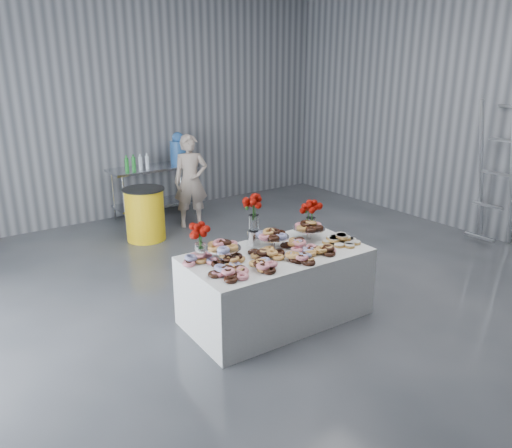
{
  "coord_description": "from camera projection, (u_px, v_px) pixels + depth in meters",
  "views": [
    {
      "loc": [
        -3.28,
        -3.8,
        2.65
      ],
      "look_at": [
        -0.3,
        0.33,
        0.97
      ],
      "focal_mm": 35.0,
      "sensor_mm": 36.0,
      "label": 1
    }
  ],
  "objects": [
    {
      "name": "bouquet_center",
      "position": [
        254.0,
        211.0,
        5.29
      ],
      "size": [
        0.26,
        0.26,
        0.57
      ],
      "color": "silver",
      "rests_on": "display_table"
    },
    {
      "name": "ground",
      "position": [
        295.0,
        309.0,
        5.58
      ],
      "size": [
        9.0,
        9.0,
        0.0
      ],
      "primitive_type": "plane",
      "color": "#36393E",
      "rests_on": "ground"
    },
    {
      "name": "water_jug",
      "position": [
        178.0,
        149.0,
        8.78
      ],
      "size": [
        0.28,
        0.28,
        0.55
      ],
      "color": "#4183DD",
      "rests_on": "prep_table"
    },
    {
      "name": "prep_table",
      "position": [
        154.0,
        183.0,
        8.67
      ],
      "size": [
        1.5,
        0.6,
        0.9
      ],
      "color": "silver",
      "rests_on": "ground"
    },
    {
      "name": "stepladder",
      "position": [
        496.0,
        173.0,
        7.28
      ],
      "size": [
        0.71,
        0.53,
        2.15
      ],
      "primitive_type": null,
      "rotation": [
        0.0,
        -0.22,
        0.0
      ],
      "color": "silver",
      "rests_on": "ground"
    },
    {
      "name": "cake_stand_mid",
      "position": [
        272.0,
        235.0,
        5.26
      ],
      "size": [
        0.36,
        0.36,
        0.17
      ],
      "color": "silver",
      "rests_on": "display_table"
    },
    {
      "name": "bouquet_left",
      "position": [
        200.0,
        232.0,
        4.87
      ],
      "size": [
        0.26,
        0.26,
        0.42
      ],
      "color": "white",
      "rests_on": "display_table"
    },
    {
      "name": "danish_pile",
      "position": [
        341.0,
        238.0,
        5.41
      ],
      "size": [
        0.48,
        0.48,
        0.11
      ],
      "primitive_type": null,
      "color": "white",
      "rests_on": "display_table"
    },
    {
      "name": "drink_bottles",
      "position": [
        137.0,
        162.0,
        8.28
      ],
      "size": [
        0.54,
        0.08,
        0.27
      ],
      "primitive_type": null,
      "color": "#268C33",
      "rests_on": "prep_table"
    },
    {
      "name": "cake_stand_right",
      "position": [
        309.0,
        227.0,
        5.52
      ],
      "size": [
        0.36,
        0.36,
        0.17
      ],
      "color": "silver",
      "rests_on": "display_table"
    },
    {
      "name": "display_table",
      "position": [
        276.0,
        286.0,
        5.27
      ],
      "size": [
        1.94,
        1.07,
        0.75
      ],
      "primitive_type": "cube",
      "rotation": [
        0.0,
        0.0,
        -0.04
      ],
      "color": "white",
      "rests_on": "ground"
    },
    {
      "name": "room_walls",
      "position": [
        275.0,
        61.0,
        4.65
      ],
      "size": [
        8.04,
        9.04,
        4.02
      ],
      "color": "gray",
      "rests_on": "ground"
    },
    {
      "name": "cake_stand_left",
      "position": [
        223.0,
        246.0,
        4.94
      ],
      "size": [
        0.36,
        0.36,
        0.17
      ],
      "color": "silver",
      "rests_on": "display_table"
    },
    {
      "name": "trash_barrel",
      "position": [
        145.0,
        214.0,
        7.62
      ],
      "size": [
        0.63,
        0.63,
        0.81
      ],
      "rotation": [
        0.0,
        0.0,
        0.24
      ],
      "color": "yellow",
      "rests_on": "ground"
    },
    {
      "name": "donut_mounds",
      "position": [
        280.0,
        250.0,
        5.1
      ],
      "size": [
        1.83,
        0.87,
        0.09
      ],
      "primitive_type": null,
      "rotation": [
        0.0,
        0.0,
        -0.04
      ],
      "color": "#E7BA54",
      "rests_on": "display_table"
    },
    {
      "name": "person",
      "position": [
        191.0,
        181.0,
        8.15
      ],
      "size": [
        0.65,
        0.53,
        1.52
      ],
      "primitive_type": "imported",
      "rotation": [
        0.0,
        0.0,
        -0.35
      ],
      "color": "#CC8C93",
      "rests_on": "ground"
    },
    {
      "name": "bouquet_right",
      "position": [
        311.0,
        208.0,
        5.67
      ],
      "size": [
        0.26,
        0.26,
        0.42
      ],
      "color": "white",
      "rests_on": "display_table"
    }
  ]
}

